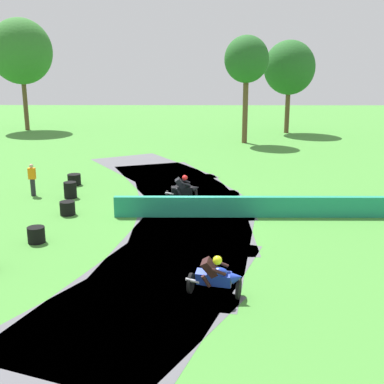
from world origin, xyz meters
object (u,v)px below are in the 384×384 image
tire_stack_far (70,190)px  track_marshal (32,180)px  tire_stack_mid_a (36,235)px  tire_stack_extra_a (74,180)px  motorcycle_lead_blue (216,277)px  motorcycle_chase_black (183,189)px  tire_stack_mid_b (68,208)px

tire_stack_far → track_marshal: (-1.99, 0.41, 0.42)m
tire_stack_mid_a → track_marshal: track_marshal is taller
tire_stack_extra_a → track_marshal: size_ratio=0.44×
tire_stack_far → tire_stack_extra_a: (-0.47, 2.68, -0.10)m
tire_stack_mid_a → motorcycle_lead_blue: bearing=-33.7°
track_marshal → motorcycle_chase_black: bearing=-9.2°
motorcycle_lead_blue → tire_stack_far: (-6.82, 10.60, -0.24)m
motorcycle_chase_black → tire_stack_extra_a: motorcycle_chase_black is taller
tire_stack_mid_b → tire_stack_extra_a: bearing=100.8°
motorcycle_lead_blue → motorcycle_chase_black: bearing=96.9°
motorcycle_chase_black → tire_stack_extra_a: bearing=150.1°
motorcycle_lead_blue → tire_stack_mid_a: 7.83m
tire_stack_mid_b → tire_stack_far: 2.86m
motorcycle_lead_blue → tire_stack_mid_a: bearing=146.3°
tire_stack_far → tire_stack_mid_b: bearing=-78.3°
tire_stack_mid_b → tire_stack_far: tire_stack_far is taller
motorcycle_chase_black → track_marshal: bearing=170.8°
tire_stack_mid_a → tire_stack_mid_b: size_ratio=0.96×
motorcycle_lead_blue → tire_stack_extra_a: size_ratio=2.37×
tire_stack_mid_a → motorcycle_chase_black: bearing=45.6°
motorcycle_chase_black → tire_stack_far: (-5.63, 0.83, -0.26)m
motorcycle_chase_black → tire_stack_far: size_ratio=2.10×
tire_stack_extra_a → tire_stack_far: bearing=-80.1°
motorcycle_lead_blue → tire_stack_extra_a: motorcycle_lead_blue is taller
motorcycle_chase_black → tire_stack_mid_b: 5.43m
tire_stack_mid_b → tire_stack_extra_a: same height
tire_stack_far → tire_stack_extra_a: 2.72m
tire_stack_mid_a → tire_stack_far: (-0.31, 6.26, 0.10)m
motorcycle_lead_blue → tire_stack_extra_a: (-7.29, 13.28, -0.34)m
tire_stack_mid_b → tire_stack_far: (-0.58, 2.80, 0.10)m
motorcycle_chase_black → tire_stack_mid_b: (-5.05, -1.97, -0.36)m
tire_stack_mid_b → track_marshal: track_marshal is taller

